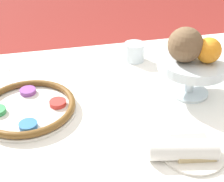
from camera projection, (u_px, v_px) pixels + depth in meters
name	position (u px, v px, depth m)	size (l,w,h in m)	color
seder_plate	(28.00, 107.00, 0.92)	(0.28, 0.28, 0.03)	silver
fruit_stand	(192.00, 67.00, 0.96)	(0.22, 0.22, 0.12)	silver
orange_fruit	(208.00, 50.00, 0.91)	(0.08, 0.08, 0.08)	orange
coconut	(185.00, 45.00, 0.91)	(0.10, 0.10, 0.10)	brown
bread_plate	(192.00, 149.00, 0.78)	(0.17, 0.17, 0.02)	silver
napkin_roll	(183.00, 150.00, 0.75)	(0.17, 0.09, 0.05)	white
cup_mid	(134.00, 52.00, 1.19)	(0.08, 0.08, 0.07)	silver
fork_left	(7.00, 74.00, 1.11)	(0.04, 0.19, 0.01)	silver
fork_right	(16.00, 73.00, 1.12)	(0.05, 0.19, 0.01)	silver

